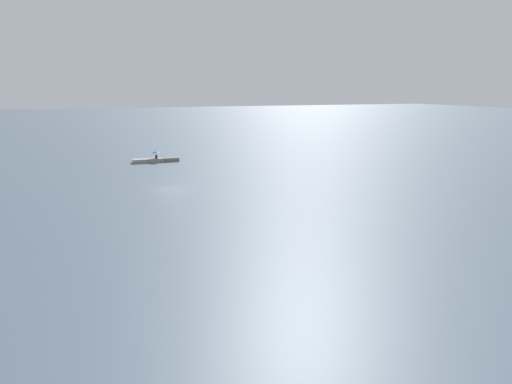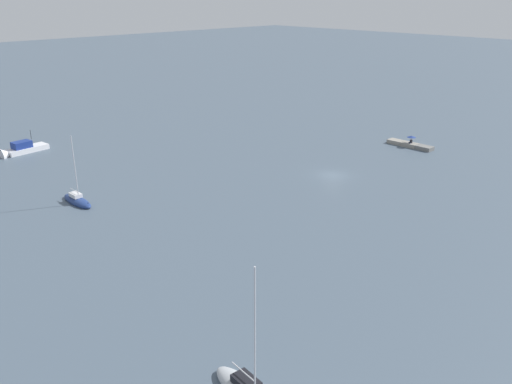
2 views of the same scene
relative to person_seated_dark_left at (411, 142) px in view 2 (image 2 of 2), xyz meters
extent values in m
plane|color=#475666|center=(0.10, 21.45, -0.92)|extent=(500.00, 500.00, 0.00)
cube|color=slate|center=(-2.63, -0.01, -0.59)|extent=(2.68, 1.80, 0.67)
cube|color=gray|center=(0.10, -0.01, -0.59)|extent=(2.68, 1.80, 0.67)
cube|color=gray|center=(2.84, -0.01, -0.59)|extent=(2.68, 1.80, 0.67)
cube|color=#1E2333|center=(0.02, 0.20, -0.17)|extent=(0.39, 0.45, 0.16)
cube|color=#232328|center=(-0.01, -0.08, 0.01)|extent=(0.42, 0.25, 0.52)
sphere|color=tan|center=(-0.01, -0.08, 0.37)|extent=(0.22, 0.22, 0.22)
cylinder|color=black|center=(-0.01, -0.05, 0.27)|extent=(0.02, 0.02, 1.05)
cone|color=navy|center=(-0.01, -0.05, 0.88)|extent=(1.49, 1.49, 0.26)
sphere|color=black|center=(-0.01, -0.05, 1.04)|extent=(0.05, 0.05, 0.05)
cube|color=black|center=(-23.49, 61.13, 0.20)|extent=(2.06, 1.38, 0.55)
cylinder|color=silver|center=(-24.39, 61.21, 4.54)|extent=(0.12, 0.12, 9.23)
cylinder|color=silver|center=(-23.17, 61.10, 0.83)|extent=(2.44, 0.32, 0.09)
ellipsoid|color=navy|center=(16.12, 52.94, -0.70)|extent=(6.16, 1.80, 1.05)
cube|color=silver|center=(16.42, 52.95, 0.07)|extent=(1.73, 1.07, 0.48)
cylinder|color=silver|center=(15.63, 52.94, 3.86)|extent=(0.11, 0.11, 8.08)
cylinder|color=silver|center=(16.70, 52.95, 0.62)|extent=(2.15, 0.09, 0.08)
sphere|color=black|center=(13.29, 52.92, -0.13)|extent=(0.14, 0.14, 0.14)
cube|color=silver|center=(43.14, 48.13, -0.64)|extent=(3.14, 6.89, 1.11)
cone|color=silver|center=(42.79, 51.44, -0.64)|extent=(2.58, 2.57, 2.35)
cube|color=navy|center=(43.05, 48.92, 0.47)|extent=(2.16, 3.11, 1.11)
cube|color=#283847|center=(42.97, 49.72, 0.52)|extent=(1.76, 0.32, 0.78)
cylinder|color=black|center=(43.24, 47.13, 1.80)|extent=(0.07, 0.07, 1.56)
camera|label=1|loc=(5.82, 73.24, 11.80)|focal=28.14mm
camera|label=2|loc=(-43.83, 80.21, 24.20)|focal=37.11mm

